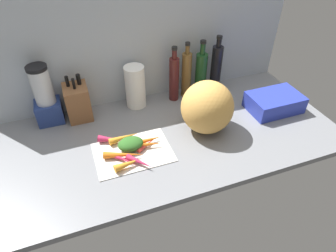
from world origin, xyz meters
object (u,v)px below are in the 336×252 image
(carrot_8, at_px, (128,164))
(bottle_0, at_px, (174,78))
(carrot_4, at_px, (148,140))
(carrot_5, at_px, (122,159))
(winter_squash, at_px, (207,107))
(carrot_6, at_px, (144,145))
(dish_rack, at_px, (274,102))
(paper_towel_roll, at_px, (135,87))
(bottle_1, at_px, (186,74))
(blender_appliance, at_px, (46,98))
(carrot_0, at_px, (111,140))
(carrot_1, at_px, (139,162))
(bottle_3, at_px, (216,68))
(carrot_7, at_px, (123,155))
(cutting_board, at_px, (133,152))
(carrot_3, at_px, (124,138))
(bottle_2, at_px, (201,73))
(knife_block, at_px, (78,102))
(carrot_2, at_px, (147,145))

(carrot_8, relative_size, bottle_0, 0.38)
(carrot_4, height_order, carrot_5, carrot_4)
(carrot_8, bearing_deg, winter_squash, 16.75)
(carrot_6, xyz_separation_m, dish_rack, (0.76, 0.06, 0.02))
(carrot_5, height_order, paper_towel_roll, paper_towel_roll)
(winter_squash, height_order, bottle_1, bottle_1)
(paper_towel_roll, bearing_deg, blender_appliance, 177.57)
(carrot_0, height_order, carrot_1, carrot_0)
(blender_appliance, height_order, paper_towel_roll, blender_appliance)
(carrot_1, distance_m, bottle_3, 0.76)
(carrot_7, height_order, dish_rack, dish_rack)
(carrot_7, distance_m, bottle_0, 0.56)
(carrot_1, relative_size, bottle_0, 0.41)
(carrot_0, relative_size, winter_squash, 0.47)
(carrot_5, height_order, winter_squash, winter_squash)
(cutting_board, bearing_deg, dish_rack, 4.88)
(carrot_3, relative_size, dish_rack, 0.52)
(carrot_5, relative_size, bottle_2, 0.39)
(carrot_6, xyz_separation_m, winter_squash, (0.33, 0.04, 0.11))
(carrot_1, bearing_deg, carrot_6, 62.35)
(carrot_3, xyz_separation_m, bottle_0, (0.36, 0.27, 0.11))
(carrot_3, bearing_deg, carrot_8, -97.86)
(carrot_4, bearing_deg, carrot_7, -156.50)
(carrot_6, height_order, paper_towel_roll, paper_towel_roll)
(carrot_8, xyz_separation_m, bottle_3, (0.65, 0.45, 0.12))
(carrot_7, xyz_separation_m, carrot_8, (0.01, -0.06, 0.00))
(blender_appliance, distance_m, paper_towel_roll, 0.46)
(blender_appliance, xyz_separation_m, bottle_0, (0.68, -0.03, 0.00))
(carrot_6, xyz_separation_m, bottle_3, (0.55, 0.36, 0.12))
(blender_appliance, distance_m, bottle_3, 0.94)
(carrot_0, relative_size, knife_block, 0.52)
(carrot_1, xyz_separation_m, blender_appliance, (-0.35, 0.48, 0.11))
(carrot_2, relative_size, carrot_4, 0.85)
(carrot_6, bearing_deg, cutting_board, -171.88)
(carrot_0, relative_size, carrot_7, 0.70)
(carrot_4, xyz_separation_m, dish_rack, (0.73, 0.04, 0.02))
(carrot_7, bearing_deg, bottle_0, 44.44)
(winter_squash, distance_m, bottle_0, 0.32)
(carrot_1, distance_m, paper_towel_roll, 0.48)
(carrot_4, bearing_deg, blender_appliance, 139.79)
(carrot_8, bearing_deg, bottle_1, 44.51)
(carrot_6, xyz_separation_m, bottle_1, (0.36, 0.36, 0.11))
(winter_squash, distance_m, blender_appliance, 0.81)
(carrot_4, height_order, bottle_2, bottle_2)
(bottle_2, distance_m, bottle_3, 0.10)
(carrot_5, relative_size, carrot_6, 0.77)
(carrot_2, xyz_separation_m, blender_appliance, (-0.41, 0.38, 0.12))
(carrot_3, xyz_separation_m, carrot_5, (-0.04, -0.13, -0.01))
(cutting_board, relative_size, carrot_4, 2.62)
(carrot_1, bearing_deg, carrot_4, 58.14)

